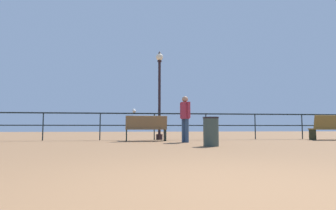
{
  "coord_description": "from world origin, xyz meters",
  "views": [
    {
      "loc": [
        -0.85,
        -2.04,
        0.5
      ],
      "look_at": [
        0.49,
        8.38,
        1.36
      ],
      "focal_mm": 29.27,
      "sensor_mm": 36.0,
      "label": 1
    }
  ],
  "objects_px": {
    "bench_near_left": "(146,127)",
    "lamppost_center": "(159,90)",
    "seagull_on_rail": "(134,111)",
    "trash_bin": "(211,131)",
    "person_by_bench": "(185,116)",
    "bench_near_right": "(330,127)"
  },
  "relations": [
    {
      "from": "seagull_on_rail",
      "to": "trash_bin",
      "type": "height_order",
      "value": "seagull_on_rail"
    },
    {
      "from": "person_by_bench",
      "to": "bench_near_left",
      "type": "bearing_deg",
      "value": 139.79
    },
    {
      "from": "seagull_on_rail",
      "to": "trash_bin",
      "type": "bearing_deg",
      "value": -62.69
    },
    {
      "from": "bench_near_left",
      "to": "bench_near_right",
      "type": "relative_size",
      "value": 1.02
    },
    {
      "from": "seagull_on_rail",
      "to": "person_by_bench",
      "type": "bearing_deg",
      "value": -49.27
    },
    {
      "from": "person_by_bench",
      "to": "bench_near_right",
      "type": "bearing_deg",
      "value": 9.82
    },
    {
      "from": "person_by_bench",
      "to": "seagull_on_rail",
      "type": "distance_m",
      "value": 2.6
    },
    {
      "from": "bench_near_left",
      "to": "person_by_bench",
      "type": "bearing_deg",
      "value": -40.21
    },
    {
      "from": "seagull_on_rail",
      "to": "trash_bin",
      "type": "distance_m",
      "value": 4.44
    },
    {
      "from": "seagull_on_rail",
      "to": "lamppost_center",
      "type": "bearing_deg",
      "value": 9.14
    },
    {
      "from": "bench_near_left",
      "to": "lamppost_center",
      "type": "bearing_deg",
      "value": 61.31
    },
    {
      "from": "lamppost_center",
      "to": "person_by_bench",
      "type": "height_order",
      "value": "lamppost_center"
    },
    {
      "from": "person_by_bench",
      "to": "trash_bin",
      "type": "distance_m",
      "value": 2.01
    },
    {
      "from": "bench_near_right",
      "to": "trash_bin",
      "type": "relative_size",
      "value": 1.92
    },
    {
      "from": "seagull_on_rail",
      "to": "trash_bin",
      "type": "xyz_separation_m",
      "value": [
        2.01,
        -3.89,
        -0.76
      ]
    },
    {
      "from": "bench_near_right",
      "to": "bench_near_left",
      "type": "bearing_deg",
      "value": 179.97
    },
    {
      "from": "seagull_on_rail",
      "to": "bench_near_left",
      "type": "bearing_deg",
      "value": -64.07
    },
    {
      "from": "bench_near_left",
      "to": "seagull_on_rail",
      "type": "distance_m",
      "value": 1.2
    },
    {
      "from": "lamppost_center",
      "to": "trash_bin",
      "type": "xyz_separation_m",
      "value": [
        0.98,
        -4.05,
        -1.65
      ]
    },
    {
      "from": "bench_near_left",
      "to": "person_by_bench",
      "type": "height_order",
      "value": "person_by_bench"
    },
    {
      "from": "lamppost_center",
      "to": "seagull_on_rail",
      "type": "bearing_deg",
      "value": -170.86
    },
    {
      "from": "bench_near_left",
      "to": "lamppost_center",
      "type": "xyz_separation_m",
      "value": [
        0.59,
        1.07,
        1.54
      ]
    }
  ]
}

